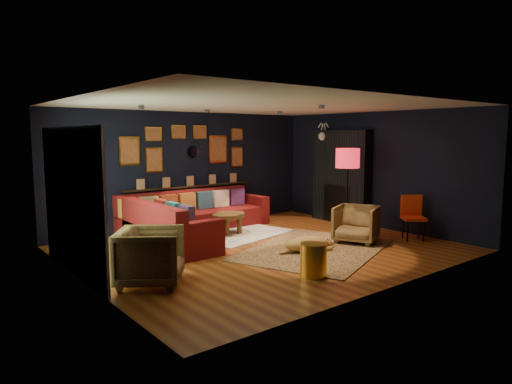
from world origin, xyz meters
TOP-DOWN VIEW (x-y plane):
  - floor at (0.00, 0.00)m, footprint 6.50×6.50m
  - room_walls at (0.00, 0.00)m, footprint 6.50×6.50m
  - sectional at (-0.61, 1.81)m, footprint 3.41×2.69m
  - ledge at (0.00, 2.68)m, footprint 3.20×0.12m
  - gallery_wall at (-0.01, 2.72)m, footprint 3.15×0.04m
  - sunburst_mirror at (0.10, 2.72)m, footprint 0.47×0.16m
  - fireplace at (3.09, 0.90)m, footprint 0.31×1.60m
  - deer_head at (3.14, 1.40)m, footprint 0.50×0.28m
  - sliding_door at (-3.22, 0.60)m, footprint 0.06×2.80m
  - ceiling_spots at (-0.00, 0.80)m, footprint 3.30×2.50m
  - shag_rug at (0.31, 1.30)m, footprint 2.39×1.96m
  - leopard_rug at (0.66, -0.64)m, footprint 3.56×3.09m
  - coffee_table at (0.18, 1.39)m, footprint 1.00×0.87m
  - pouf at (-0.44, 1.12)m, footprint 0.48×0.48m
  - armchair_left at (-2.55, -0.60)m, footprint 1.15×1.16m
  - armchair_right at (1.70, -0.73)m, footprint 0.99×1.01m
  - gold_stool at (-0.50, -1.73)m, footprint 0.40×0.40m
  - orange_chair at (2.80, -1.24)m, footprint 0.59×0.59m
  - floor_lamp at (2.20, -0.05)m, footprint 0.50×0.50m
  - dog at (0.43, -0.66)m, footprint 1.29×0.87m

SIDE VIEW (x-z plane):
  - floor at x=0.00m, z-range 0.00..0.00m
  - leopard_rug at x=0.66m, z-range 0.00..0.02m
  - shag_rug at x=0.31m, z-range 0.00..0.03m
  - pouf at x=-0.44m, z-range 0.03..0.34m
  - dog at x=0.43m, z-range 0.02..0.39m
  - gold_stool at x=-0.50m, z-range 0.00..0.50m
  - sectional at x=-0.61m, z-range -0.11..0.75m
  - coffee_table at x=0.18m, z-range 0.15..0.57m
  - armchair_right at x=1.70m, z-range 0.00..0.80m
  - armchair_left at x=-2.55m, z-range 0.00..0.88m
  - orange_chair at x=2.80m, z-range 0.08..0.97m
  - ledge at x=0.00m, z-range 0.90..0.94m
  - fireplace at x=3.09m, z-range -0.08..2.12m
  - sliding_door at x=-3.22m, z-range 0.00..2.20m
  - floor_lamp at x=2.20m, z-range 0.63..2.43m
  - room_walls at x=0.00m, z-range -1.66..4.84m
  - sunburst_mirror at x=0.10m, z-range 1.46..1.93m
  - gallery_wall at x=-0.01m, z-range 1.30..2.32m
  - deer_head at x=3.14m, z-range 1.83..2.28m
  - ceiling_spots at x=0.00m, z-range 2.53..2.59m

